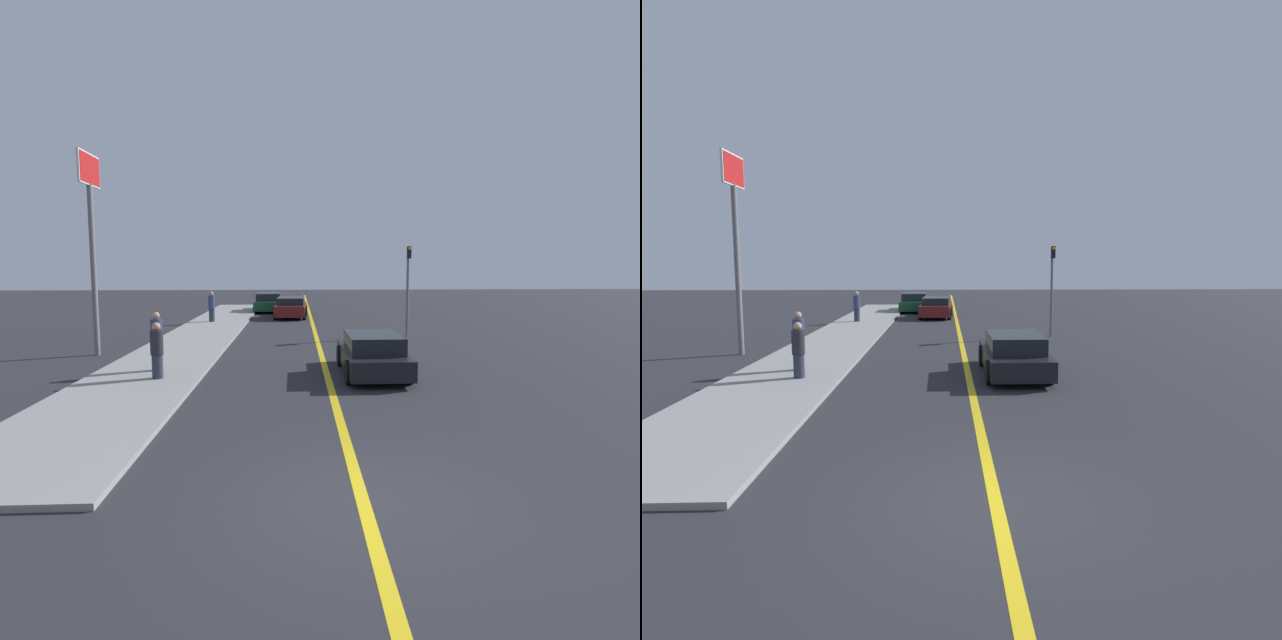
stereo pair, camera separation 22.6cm
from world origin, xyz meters
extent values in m
plane|color=#28282D|center=(0.00, 0.00, 0.00)|extent=(120.00, 120.00, 0.00)
cube|color=gold|center=(0.00, 18.00, 0.00)|extent=(0.20, 60.00, 0.01)
cube|color=gray|center=(-5.39, 16.97, 0.06)|extent=(3.34, 33.94, 0.12)
cube|color=black|center=(1.40, 8.42, 0.48)|extent=(1.81, 4.26, 0.58)
cube|color=black|center=(1.40, 8.21, 1.02)|extent=(1.59, 2.35, 0.50)
cylinder|color=black|center=(0.54, 9.73, 0.35)|extent=(0.22, 0.69, 0.69)
cylinder|color=black|center=(2.24, 9.74, 0.35)|extent=(0.22, 0.69, 0.69)
cylinder|color=black|center=(0.56, 7.10, 0.35)|extent=(0.22, 0.69, 0.69)
cylinder|color=black|center=(2.25, 7.10, 0.35)|extent=(0.22, 0.69, 0.69)
cube|color=maroon|center=(-1.25, 24.93, 0.53)|extent=(2.06, 4.08, 0.67)
cube|color=black|center=(-1.25, 24.73, 1.09)|extent=(1.75, 2.27, 0.44)
cylinder|color=black|center=(-2.06, 26.21, 0.36)|extent=(0.26, 0.72, 0.71)
cylinder|color=black|center=(-0.30, 26.12, 0.36)|extent=(0.26, 0.72, 0.71)
cylinder|color=black|center=(-2.19, 23.74, 0.36)|extent=(0.26, 0.72, 0.71)
cylinder|color=black|center=(-0.43, 23.65, 0.36)|extent=(0.26, 0.72, 0.71)
cube|color=#144728|center=(-2.87, 29.04, 0.50)|extent=(1.88, 4.04, 0.65)
cube|color=black|center=(-2.87, 28.83, 1.09)|extent=(1.66, 2.22, 0.53)
cylinder|color=black|center=(-3.76, 30.29, 0.33)|extent=(0.22, 0.65, 0.65)
cylinder|color=black|center=(-1.98, 30.28, 0.33)|extent=(0.22, 0.65, 0.65)
cylinder|color=black|center=(-3.77, 27.79, 0.33)|extent=(0.22, 0.65, 0.65)
cylinder|color=black|center=(-1.99, 27.78, 0.33)|extent=(0.22, 0.65, 0.65)
cylinder|color=#282D3D|center=(-4.91, 7.61, 0.46)|extent=(0.31, 0.31, 0.69)
cylinder|color=#232328|center=(-4.91, 7.61, 1.15)|extent=(0.36, 0.36, 0.69)
sphere|color=tan|center=(-4.91, 7.61, 1.61)|extent=(0.24, 0.24, 0.24)
cylinder|color=#282D3D|center=(-5.21, 8.71, 0.51)|extent=(0.29, 0.29, 0.79)
cylinder|color=navy|center=(-5.21, 8.71, 1.30)|extent=(0.34, 0.34, 0.79)
sphere|color=tan|center=(-5.21, 8.71, 1.81)|extent=(0.22, 0.22, 0.22)
cylinder|color=#282D3D|center=(-5.74, 21.97, 0.48)|extent=(0.33, 0.33, 0.74)
cylinder|color=navy|center=(-5.74, 21.97, 1.22)|extent=(0.38, 0.38, 0.74)
sphere|color=tan|center=(-5.74, 21.97, 1.71)|extent=(0.25, 0.25, 0.25)
cylinder|color=slate|center=(4.26, 16.37, 2.09)|extent=(0.12, 0.12, 4.19)
cube|color=black|center=(4.26, 16.19, 3.91)|extent=(0.18, 0.18, 0.55)
sphere|color=orange|center=(4.26, 16.10, 4.08)|extent=(0.14, 0.14, 0.14)
cylinder|color=slate|center=(-8.34, 12.09, 3.12)|extent=(0.20, 0.20, 6.25)
cube|color=silver|center=(-8.34, 12.09, 6.76)|extent=(0.08, 1.81, 1.14)
cube|color=red|center=(-8.34, 12.09, 6.76)|extent=(0.12, 1.69, 1.02)
camera|label=1|loc=(-0.94, -6.63, 3.36)|focal=28.00mm
camera|label=2|loc=(-0.72, -6.64, 3.36)|focal=28.00mm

